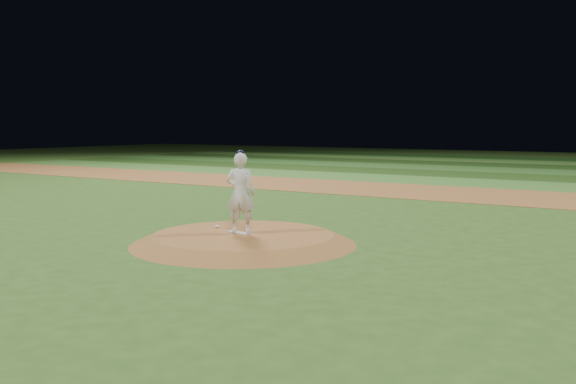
# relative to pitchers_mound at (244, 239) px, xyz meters

# --- Properties ---
(ground) EXTENTS (120.00, 120.00, 0.00)m
(ground) POSITION_rel_pitchers_mound_xyz_m (0.00, 0.00, -0.12)
(ground) COLOR #315A1D
(ground) RESTS_ON ground
(infield_dirt_band) EXTENTS (70.00, 6.00, 0.02)m
(infield_dirt_band) POSITION_rel_pitchers_mound_xyz_m (0.00, 14.00, -0.12)
(infield_dirt_band) COLOR #925D2D
(infield_dirt_band) RESTS_ON ground
(outfield_stripe_0) EXTENTS (70.00, 5.00, 0.02)m
(outfield_stripe_0) POSITION_rel_pitchers_mound_xyz_m (0.00, 19.50, -0.12)
(outfield_stripe_0) COLOR #3D752A
(outfield_stripe_0) RESTS_ON ground
(outfield_stripe_1) EXTENTS (70.00, 5.00, 0.02)m
(outfield_stripe_1) POSITION_rel_pitchers_mound_xyz_m (0.00, 24.50, -0.12)
(outfield_stripe_1) COLOR #224516
(outfield_stripe_1) RESTS_ON ground
(outfield_stripe_2) EXTENTS (70.00, 5.00, 0.02)m
(outfield_stripe_2) POSITION_rel_pitchers_mound_xyz_m (0.00, 29.50, -0.12)
(outfield_stripe_2) COLOR #316625
(outfield_stripe_2) RESTS_ON ground
(outfield_stripe_3) EXTENTS (70.00, 5.00, 0.02)m
(outfield_stripe_3) POSITION_rel_pitchers_mound_xyz_m (0.00, 34.50, -0.12)
(outfield_stripe_3) COLOR #1E3F14
(outfield_stripe_3) RESTS_ON ground
(outfield_stripe_4) EXTENTS (70.00, 5.00, 0.02)m
(outfield_stripe_4) POSITION_rel_pitchers_mound_xyz_m (0.00, 39.50, -0.12)
(outfield_stripe_4) COLOR #41772B
(outfield_stripe_4) RESTS_ON ground
(outfield_stripe_5) EXTENTS (70.00, 5.00, 0.02)m
(outfield_stripe_5) POSITION_rel_pitchers_mound_xyz_m (0.00, 44.50, -0.12)
(outfield_stripe_5) COLOR #1C4917
(outfield_stripe_5) RESTS_ON ground
(pitchers_mound) EXTENTS (5.50, 5.50, 0.25)m
(pitchers_mound) POSITION_rel_pitchers_mound_xyz_m (0.00, 0.00, 0.00)
(pitchers_mound) COLOR #975F2F
(pitchers_mound) RESTS_ON ground
(pitching_rubber) EXTENTS (0.71, 0.32, 0.03)m
(pitching_rubber) POSITION_rel_pitchers_mound_xyz_m (-0.15, -0.01, 0.14)
(pitching_rubber) COLOR beige
(pitching_rubber) RESTS_ON pitchers_mound
(rosin_bag) EXTENTS (0.12, 0.12, 0.07)m
(rosin_bag) POSITION_rel_pitchers_mound_xyz_m (-1.12, 0.37, 0.16)
(rosin_bag) COLOR white
(rosin_bag) RESTS_ON pitchers_mound
(pitcher_on_mound) EXTENTS (0.84, 0.69, 2.04)m
(pitcher_on_mound) POSITION_rel_pitchers_mound_xyz_m (-0.10, 0.03, 1.13)
(pitcher_on_mound) COLOR white
(pitcher_on_mound) RESTS_ON pitchers_mound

